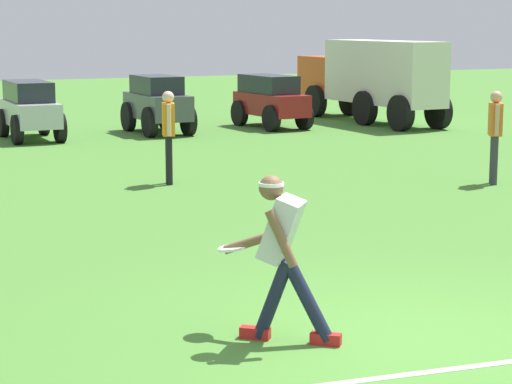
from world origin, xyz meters
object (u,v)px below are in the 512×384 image
object	(u,v)px
teammate_midfield	(495,128)
parked_car_slot_c	(30,108)
teammate_near_sideline	(169,128)
box_truck	(372,77)
frisbee_thrower	(282,249)
parked_car_slot_d	(157,103)
parked_car_slot_e	(270,99)
frisbee_in_flight	(233,248)

from	to	relation	value
teammate_midfield	parked_car_slot_c	distance (m)	11.25
teammate_near_sideline	box_truck	distance (m)	11.42
teammate_near_sideline	parked_car_slot_c	xyz separation A→B (m)	(-0.74, 7.44, -0.22)
frisbee_thrower	parked_car_slot_d	xyz separation A→B (m)	(4.32, 15.73, -0.06)
teammate_near_sideline	frisbee_thrower	bearing A→B (deg)	-103.26
frisbee_thrower	box_truck	size ratio (longest dim) A/B	0.24
box_truck	parked_car_slot_e	bearing A→B (deg)	-178.43
frisbee_thrower	parked_car_slot_e	bearing A→B (deg)	64.89
frisbee_thrower	frisbee_in_flight	distance (m)	0.53
parked_car_slot_c	box_truck	world-z (taller)	box_truck
teammate_near_sideline	parked_car_slot_c	bearing A→B (deg)	95.65
teammate_near_sideline	teammate_midfield	xyz separation A→B (m)	(4.95, -2.26, 0.00)
frisbee_in_flight	box_truck	world-z (taller)	box_truck
frisbee_thrower	parked_car_slot_c	world-z (taller)	frisbee_thrower
frisbee_in_flight	teammate_midfield	size ratio (longest dim) A/B	0.24
frisbee_thrower	parked_car_slot_e	xyz separation A→B (m)	(7.40, 15.80, -0.08)
frisbee_in_flight	box_truck	xyz separation A→B (m)	(10.72, 15.42, 0.49)
box_truck	parked_car_slot_d	bearing A→B (deg)	-178.57
parked_car_slot_c	parked_car_slot_e	distance (m)	6.19
parked_car_slot_d	parked_car_slot_e	distance (m)	3.09
parked_car_slot_d	parked_car_slot_e	bearing A→B (deg)	1.29
parked_car_slot_c	parked_car_slot_d	xyz separation A→B (m)	(3.10, 0.00, 0.02)
teammate_midfield	parked_car_slot_d	distance (m)	10.05
frisbee_in_flight	box_truck	size ratio (longest dim) A/B	0.06
parked_car_slot_d	parked_car_slot_e	size ratio (longest dim) A/B	0.96
teammate_near_sideline	parked_car_slot_e	distance (m)	9.28
frisbee_thrower	teammate_midfield	bearing A→B (deg)	41.11
teammate_midfield	parked_car_slot_e	distance (m)	9.79
frisbee_thrower	teammate_near_sideline	world-z (taller)	teammate_near_sideline
teammate_midfield	box_truck	size ratio (longest dim) A/B	0.26
frisbee_in_flight	teammate_midfield	xyz separation A→B (m)	(7.15, 5.56, 0.20)
teammate_near_sideline	box_truck	world-z (taller)	box_truck
teammate_near_sideline	parked_car_slot_c	distance (m)	7.48
parked_car_slot_c	parked_car_slot_d	size ratio (longest dim) A/B	1.01
parked_car_slot_e	box_truck	distance (m)	3.11
parked_car_slot_d	box_truck	bearing A→B (deg)	1.43
parked_car_slot_c	box_truck	size ratio (longest dim) A/B	0.40
teammate_near_sideline	parked_car_slot_e	bearing A→B (deg)	54.04
parked_car_slot_e	teammate_near_sideline	bearing A→B (deg)	-125.96
teammate_midfield	parked_car_slot_e	xyz separation A→B (m)	(0.50, 9.77, -0.22)
teammate_near_sideline	box_truck	size ratio (longest dim) A/B	0.26
parked_car_slot_d	parked_car_slot_e	xyz separation A→B (m)	(3.08, 0.07, -0.02)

